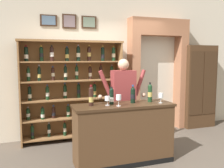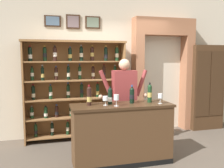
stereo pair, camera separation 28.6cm
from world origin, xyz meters
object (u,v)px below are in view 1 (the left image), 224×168
(wine_shelf, at_px, (72,87))
(wine_glass_right, at_px, (119,98))
(shopkeeper, at_px, (123,94))
(tasting_bottle_rosso, at_px, (112,96))
(wine_glass_left, at_px, (161,96))
(side_cabinet, at_px, (198,86))
(tasting_bottle_brunello, at_px, (133,95))
(tasting_counter, at_px, (123,133))
(wine_glass_center, at_px, (107,99))
(tasting_bottle_bianco, at_px, (91,96))
(tasting_bottle_grappa, at_px, (150,93))

(wine_shelf, bearing_deg, wine_glass_right, -73.18)
(shopkeeper, distance_m, tasting_bottle_rosso, 0.63)
(shopkeeper, distance_m, wine_glass_left, 0.76)
(shopkeeper, bearing_deg, tasting_bottle_rosso, -128.79)
(tasting_bottle_rosso, bearing_deg, side_cabinet, 26.05)
(tasting_bottle_rosso, xyz_separation_m, tasting_bottle_brunello, (0.36, -0.01, 0.01))
(tasting_counter, relative_size, wine_glass_center, 11.16)
(tasting_bottle_bianco, distance_m, tasting_bottle_brunello, 0.69)
(wine_shelf, bearing_deg, tasting_bottle_bianco, -87.30)
(shopkeeper, bearing_deg, side_cabinet, 19.73)
(shopkeeper, xyz_separation_m, wine_glass_right, (-0.34, -0.67, 0.05))
(tasting_bottle_rosso, relative_size, wine_glass_center, 1.93)
(tasting_bottle_brunello, bearing_deg, wine_glass_center, -172.06)
(tasting_counter, distance_m, tasting_bottle_bianco, 0.81)
(tasting_bottle_bianco, height_order, wine_glass_left, tasting_bottle_bianco)
(tasting_bottle_brunello, xyz_separation_m, wine_glass_right, (-0.31, -0.16, -0.01))
(side_cabinet, height_order, wine_glass_center, side_cabinet)
(tasting_bottle_brunello, bearing_deg, side_cabinet, 29.75)
(tasting_bottle_rosso, height_order, tasting_bottle_grappa, tasting_bottle_grappa)
(wine_shelf, relative_size, wine_glass_center, 14.34)
(side_cabinet, distance_m, tasting_bottle_rosso, 2.96)
(tasting_bottle_grappa, bearing_deg, tasting_bottle_bianco, -179.88)
(side_cabinet, relative_size, tasting_bottle_rosso, 7.08)
(wine_shelf, distance_m, wine_glass_right, 1.55)
(shopkeeper, distance_m, tasting_bottle_bianco, 0.88)
(wine_shelf, height_order, wine_glass_right, wine_shelf)
(wine_shelf, height_order, shopkeeper, wine_shelf)
(shopkeeper, bearing_deg, tasting_bottle_brunello, -93.54)
(tasting_bottle_bianco, xyz_separation_m, tasting_bottle_grappa, (1.00, 0.00, 0.01))
(tasting_counter, distance_m, wine_glass_center, 0.64)
(tasting_bottle_rosso, bearing_deg, tasting_bottle_grappa, -1.08)
(tasting_bottle_bianco, xyz_separation_m, wine_glass_right, (0.39, -0.16, -0.02))
(wine_glass_center, bearing_deg, tasting_bottle_rosso, 39.74)
(tasting_bottle_grappa, height_order, wine_glass_left, tasting_bottle_grappa)
(tasting_bottle_bianco, relative_size, tasting_bottle_rosso, 1.15)
(wine_shelf, distance_m, tasting_counter, 1.61)
(tasting_bottle_rosso, bearing_deg, wine_glass_right, -73.40)
(wine_glass_center, bearing_deg, tasting_bottle_grappa, 4.84)
(wine_glass_left, bearing_deg, tasting_bottle_grappa, 128.15)
(tasting_bottle_grappa, relative_size, wine_glass_left, 1.98)
(shopkeeper, distance_m, wine_glass_center, 0.74)
(wine_shelf, xyz_separation_m, wine_glass_left, (1.18, -1.47, -0.02))
(wine_shelf, bearing_deg, shopkeeper, -46.16)
(wine_shelf, bearing_deg, tasting_bottle_brunello, -60.21)
(side_cabinet, distance_m, wine_glass_left, 2.38)
(tasting_bottle_rosso, distance_m, tasting_bottle_grappa, 0.67)
(side_cabinet, xyz_separation_m, tasting_bottle_brunello, (-2.30, -1.31, 0.10))
(tasting_bottle_bianco, height_order, tasting_bottle_rosso, tasting_bottle_bianco)
(wine_shelf, height_order, tasting_counter, wine_shelf)
(tasting_bottle_brunello, relative_size, tasting_bottle_grappa, 0.91)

